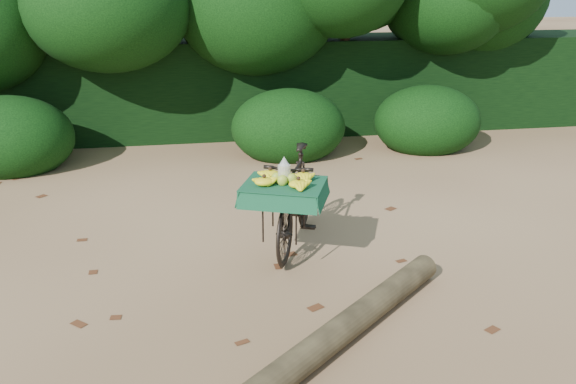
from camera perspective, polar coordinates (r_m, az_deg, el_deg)
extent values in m
plane|color=tan|center=(6.38, -6.44, -7.73)|extent=(80.00, 80.00, 0.00)
imported|color=black|center=(6.83, 0.70, -0.63)|extent=(1.18, 1.91, 1.11)
cube|color=black|center=(6.16, -0.38, 0.62)|extent=(0.56, 0.61, 0.03)
cube|color=#15512D|center=(6.15, -0.38, 0.78)|extent=(0.99, 0.92, 0.01)
ellipsoid|color=#8FA527|center=(6.12, 0.33, 1.25)|extent=(0.11, 0.09, 0.12)
ellipsoid|color=#8FA527|center=(6.20, -0.25, 1.48)|extent=(0.11, 0.09, 0.12)
ellipsoid|color=#8FA527|center=(6.15, -1.09, 1.34)|extent=(0.11, 0.09, 0.12)
ellipsoid|color=#8FA527|center=(6.07, -0.52, 1.11)|extent=(0.11, 0.09, 0.12)
cylinder|color=#EAE5C6|center=(6.13, -0.36, 1.79)|extent=(0.13, 0.13, 0.17)
cylinder|color=brown|center=(5.11, 4.00, -13.52)|extent=(2.70, 2.41, 0.24)
cube|color=black|center=(12.15, -8.76, 9.70)|extent=(26.00, 1.80, 1.80)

